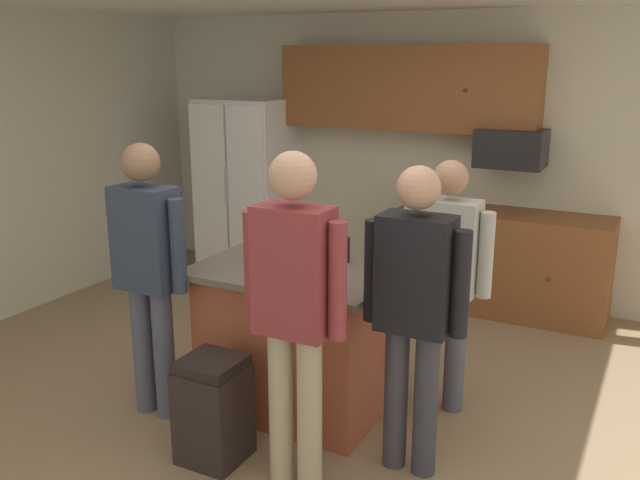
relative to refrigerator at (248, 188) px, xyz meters
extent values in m
plane|color=#937A5B|center=(2.00, -2.38, -0.90)|extent=(7.04, 7.04, 0.00)
cube|color=beige|center=(2.00, 0.42, 0.40)|extent=(6.40, 0.10, 2.60)
cube|color=brown|center=(1.60, 0.22, 1.03)|extent=(2.40, 0.35, 0.75)
sphere|color=#4C3823|center=(2.20, 0.03, 1.03)|extent=(0.04, 0.04, 0.04)
cube|color=brown|center=(2.60, 0.10, -0.45)|extent=(1.80, 0.60, 0.90)
sphere|color=#4C3823|center=(3.05, -0.22, -0.45)|extent=(0.04, 0.04, 0.04)
cube|color=white|center=(0.00, 0.02, 0.00)|extent=(0.87, 0.70, 1.80)
cube|color=white|center=(-0.22, -0.35, 0.00)|extent=(0.41, 0.04, 1.72)
cube|color=white|center=(0.22, -0.35, 0.00)|extent=(0.41, 0.04, 1.72)
cylinder|color=#B2B2B7|center=(0.00, -0.38, 0.09)|extent=(0.02, 0.02, 0.35)
cube|color=black|center=(2.60, 0.12, 0.55)|extent=(0.56, 0.40, 0.32)
cube|color=#9E4C33|center=(1.86, -2.26, -0.44)|extent=(1.08, 0.78, 0.91)
cube|color=#60564C|center=(1.86, -2.26, 0.03)|extent=(1.22, 0.92, 0.04)
cylinder|color=#4C5166|center=(1.01, -2.75, -0.48)|extent=(0.13, 0.13, 0.84)
cylinder|color=#4C5166|center=(1.18, -2.75, -0.48)|extent=(0.13, 0.13, 0.84)
cube|color=#2D384C|center=(1.09, -2.75, 0.26)|extent=(0.38, 0.22, 0.63)
sphere|color=#8C664C|center=(1.09, -2.75, 0.71)|extent=(0.23, 0.23, 0.23)
cylinder|color=#2D384C|center=(0.85, -2.75, 0.24)|extent=(0.09, 0.09, 0.57)
cylinder|color=#2D384C|center=(1.33, -2.75, 0.24)|extent=(0.09, 0.09, 0.57)
cylinder|color=#4C5166|center=(2.59, -1.83, -0.51)|extent=(0.13, 0.13, 0.78)
cylinder|color=#4C5166|center=(2.76, -1.83, -0.51)|extent=(0.13, 0.13, 0.78)
cube|color=#B7B7B2|center=(2.67, -1.83, 0.18)|extent=(0.38, 0.22, 0.59)
sphere|color=tan|center=(2.67, -1.83, 0.61)|extent=(0.21, 0.21, 0.21)
cylinder|color=#B7B7B2|center=(2.43, -1.83, 0.16)|extent=(0.09, 0.09, 0.53)
cylinder|color=#B7B7B2|center=(2.91, -1.83, 0.16)|extent=(0.09, 0.09, 0.53)
cylinder|color=tan|center=(2.17, -3.00, -0.46)|extent=(0.13, 0.13, 0.87)
cylinder|color=tan|center=(2.34, -3.00, -0.46)|extent=(0.13, 0.13, 0.87)
cube|color=maroon|center=(2.26, -3.00, 0.29)|extent=(0.38, 0.22, 0.65)
sphere|color=tan|center=(2.26, -3.00, 0.77)|extent=(0.23, 0.23, 0.23)
cylinder|color=maroon|center=(2.02, -3.00, 0.28)|extent=(0.09, 0.09, 0.59)
cylinder|color=maroon|center=(2.50, -3.00, 0.28)|extent=(0.09, 0.09, 0.59)
cylinder|color=#383842|center=(2.65, -2.58, -0.49)|extent=(0.13, 0.13, 0.82)
cylinder|color=#383842|center=(2.82, -2.58, -0.49)|extent=(0.13, 0.13, 0.82)
cube|color=black|center=(2.74, -2.58, 0.23)|extent=(0.38, 0.22, 0.62)
sphere|color=tan|center=(2.74, -2.58, 0.68)|extent=(0.22, 0.22, 0.22)
cylinder|color=black|center=(2.50, -2.58, 0.21)|extent=(0.09, 0.09, 0.55)
cylinder|color=black|center=(2.98, -2.58, 0.21)|extent=(0.09, 0.09, 0.55)
cylinder|color=black|center=(2.07, -2.03, 0.13)|extent=(0.07, 0.07, 0.16)
cylinder|color=#4C6B99|center=(1.94, -2.31, 0.11)|extent=(0.08, 0.08, 0.11)
torus|color=#4C6B99|center=(2.00, -2.31, 0.11)|extent=(0.06, 0.01, 0.06)
cylinder|color=#4C6B99|center=(1.59, -2.33, 0.10)|extent=(0.09, 0.09, 0.09)
torus|color=#4C6B99|center=(1.65, -2.33, 0.10)|extent=(0.06, 0.01, 0.06)
cylinder|color=black|center=(1.95, -2.45, 0.12)|extent=(0.06, 0.06, 0.14)
cylinder|color=black|center=(1.75, -2.26, 0.11)|extent=(0.07, 0.07, 0.12)
cylinder|color=black|center=(1.79, -2.47, 0.13)|extent=(0.07, 0.07, 0.15)
cube|color=black|center=(1.73, -3.00, -0.62)|extent=(0.34, 0.34, 0.55)
cube|color=black|center=(1.73, -3.00, -0.32)|extent=(0.32, 0.32, 0.06)
camera|label=1|loc=(3.86, -5.77, 1.32)|focal=38.48mm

